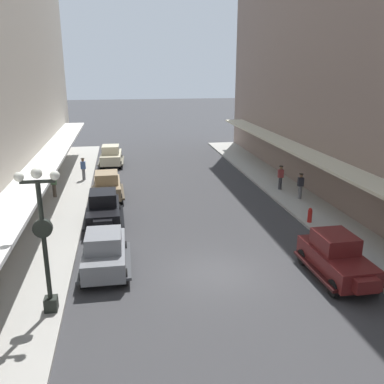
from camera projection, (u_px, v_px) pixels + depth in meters
name	position (u px, v px, depth m)	size (l,w,h in m)	color
ground_plane	(216.00, 273.00, 17.51)	(200.00, 200.00, 0.00)	#38383A
sidewalk_left	(30.00, 287.00, 16.26)	(3.00, 60.00, 0.15)	#A8A59E
sidewalk_right	(378.00, 258.00, 18.72)	(3.00, 60.00, 0.15)	#A8A59E
parked_car_0	(103.00, 208.00, 22.65)	(2.19, 4.28, 1.84)	black
parked_car_1	(105.00, 251.00, 17.44)	(2.18, 4.27, 1.84)	slate
parked_car_2	(336.00, 256.00, 16.93)	(2.17, 4.27, 1.84)	#591919
parked_car_3	(111.00, 155.00, 36.31)	(2.27, 4.31, 1.84)	beige
parked_car_4	(107.00, 185.00, 27.16)	(2.23, 4.29, 1.84)	#997F5B
lamp_post_with_clock	(44.00, 236.00, 13.76)	(1.42, 0.44, 5.16)	black
fire_hydrant	(310.00, 215.00, 22.74)	(0.24, 0.24, 0.82)	#B21E19
pedestrian_2	(281.00, 177.00, 28.75)	(0.36, 0.28, 1.67)	#2D2D33
pedestrian_3	(300.00, 186.00, 26.69)	(0.36, 0.28, 1.67)	slate
pedestrian_4	(83.00, 169.00, 31.16)	(0.36, 0.28, 1.67)	slate
pedestrian_5	(54.00, 185.00, 27.06)	(0.36, 0.24, 1.64)	#4C4238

